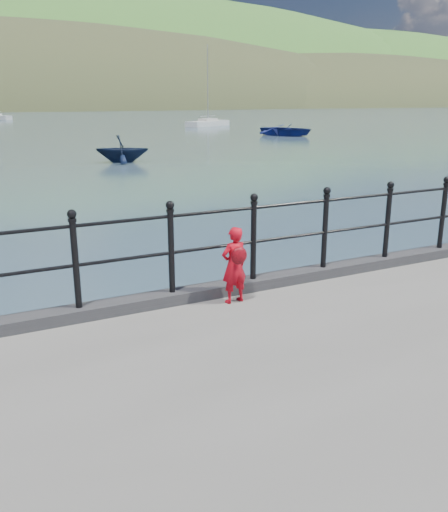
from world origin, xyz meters
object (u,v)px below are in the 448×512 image
railing (214,236)px  launch_blue (287,130)px  launch_navy (122,149)px  child (234,265)px  sailboat_far (208,124)px

railing → launch_blue: size_ratio=3.25×
railing → launch_navy: bearing=76.3°
railing → child: railing is taller
railing → launch_navy: railing is taller
child → sailboat_far: sailboat_far is taller
launch_navy → child: bearing=-171.3°
launch_blue → sailboat_far: 20.72m
railing → sailboat_far: bearing=64.9°
launch_blue → launch_navy: 26.01m
railing → child: size_ratio=18.02×
launch_navy → sailboat_far: bearing=-9.9°
railing → sailboat_far: sailboat_far is taller
railing → launch_blue: 48.06m
launch_blue → railing: bearing=-146.7°
launch_navy → sailboat_far: sailboat_far is taller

